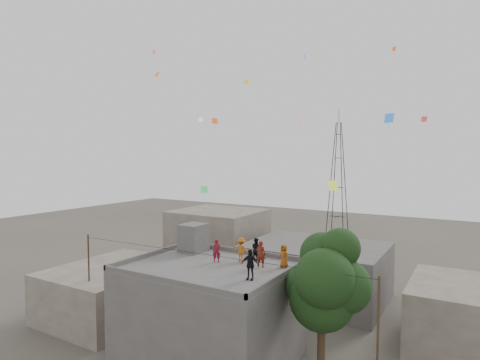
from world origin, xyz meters
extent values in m
plane|color=#423D36|center=(0.00, 0.00, 0.00)|extent=(140.00, 140.00, 0.00)
cube|color=#4E4B48|center=(0.00, 0.00, 3.00)|extent=(10.00, 8.00, 6.00)
cube|color=#555350|center=(0.00, 0.00, 6.05)|extent=(10.00, 8.00, 0.10)
cube|color=#4E4B48|center=(0.00, 3.92, 6.25)|extent=(10.00, 0.15, 0.30)
cube|color=#4E4B48|center=(0.00, -3.92, 6.25)|extent=(10.00, 0.15, 0.30)
cube|color=#4E4B48|center=(4.92, 0.00, 6.25)|extent=(0.15, 8.00, 0.30)
cube|color=#4E4B48|center=(-4.92, 0.00, 6.25)|extent=(0.15, 8.00, 0.30)
cube|color=#4E4B48|center=(-3.20, 2.60, 7.10)|extent=(1.60, 1.80, 2.00)
cube|color=#5F574B|center=(-11.00, 2.00, 2.00)|extent=(8.00, 10.00, 4.00)
cube|color=#4E4B48|center=(2.00, 14.00, 2.50)|extent=(12.00, 9.00, 5.00)
cube|color=#5F574B|center=(-10.00, 16.00, 3.50)|extent=(9.00, 8.00, 7.00)
cube|color=#5F574B|center=(14.00, 10.00, 2.20)|extent=(7.00, 8.00, 4.40)
cylinder|color=black|center=(7.20, 0.50, 2.00)|extent=(0.44, 0.44, 4.00)
cylinder|color=black|center=(7.35, 0.60, 3.60)|extent=(0.64, 0.91, 2.14)
sphere|color=black|center=(7.20, 0.50, 5.20)|extent=(3.60, 3.60, 3.60)
sphere|color=black|center=(8.30, 0.80, 6.00)|extent=(3.00, 3.00, 3.00)
sphere|color=black|center=(6.30, 1.00, 5.60)|extent=(2.80, 2.80, 2.80)
sphere|color=black|center=(7.60, -0.30, 6.60)|extent=(3.20, 3.20, 3.20)
sphere|color=black|center=(6.90, 1.40, 7.40)|extent=(2.60, 2.60, 2.60)
sphere|color=black|center=(8.00, 1.10, 8.00)|extent=(2.20, 2.20, 2.20)
cylinder|color=black|center=(-9.50, -1.50, 3.70)|extent=(0.12, 0.12, 7.40)
cylinder|color=black|center=(10.50, -1.00, 3.70)|extent=(0.12, 0.12, 7.40)
cylinder|color=black|center=(0.50, -1.25, 7.20)|extent=(20.00, 0.52, 0.02)
cylinder|color=black|center=(-4.85, 39.15, 9.00)|extent=(1.27, 1.27, 18.01)
cylinder|color=black|center=(-3.15, 39.15, 9.00)|extent=(1.27, 1.27, 18.01)
cylinder|color=black|center=(-3.15, 40.85, 9.00)|extent=(1.27, 1.27, 18.01)
cylinder|color=black|center=(-4.85, 40.85, 9.00)|extent=(1.27, 1.27, 18.01)
cube|color=black|center=(-4.00, 40.00, 3.60)|extent=(2.36, 0.08, 0.08)
cube|color=black|center=(-4.00, 40.00, 3.60)|extent=(0.08, 2.36, 0.08)
cube|color=black|center=(-4.00, 40.00, 8.10)|extent=(1.81, 0.08, 0.08)
cube|color=black|center=(-4.00, 40.00, 8.10)|extent=(0.08, 1.81, 0.08)
cube|color=black|center=(-4.00, 40.00, 12.60)|extent=(1.26, 0.08, 0.08)
cube|color=black|center=(-4.00, 40.00, 12.60)|extent=(0.08, 1.26, 0.08)
cube|color=black|center=(-4.00, 40.00, 16.20)|extent=(0.82, 0.08, 0.08)
cube|color=black|center=(-4.00, 40.00, 16.20)|extent=(0.08, 0.82, 0.08)
cylinder|color=black|center=(-4.00, 40.00, 19.00)|extent=(0.08, 0.08, 2.00)
imported|color=maroon|center=(2.88, 1.50, 6.92)|extent=(0.66, 0.50, 1.64)
imported|color=#9D4B12|center=(4.16, 2.15, 6.82)|extent=(0.81, 0.66, 1.45)
imported|color=black|center=(1.76, 2.97, 6.82)|extent=(0.85, 0.75, 1.45)
imported|color=black|center=(3.54, -1.07, 6.96)|extent=(1.06, 0.59, 1.72)
imported|color=#AF5A14|center=(1.17, 2.01, 6.89)|extent=(1.10, 0.75, 1.57)
imported|color=maroon|center=(-0.10, 1.01, 6.85)|extent=(0.65, 0.60, 1.50)
plane|color=#E04B17|center=(-3.94, 6.49, 15.81)|extent=(0.41, 0.47, 0.46)
plane|color=#FF28B7|center=(2.37, 8.73, 15.61)|extent=(0.17, 0.53, 0.51)
plane|color=yellow|center=(-4.31, 12.28, 19.85)|extent=(0.48, 0.33, 0.36)
plane|color=blue|center=(9.66, 5.11, 15.30)|extent=(0.60, 0.30, 0.57)
plane|color=white|center=(-8.08, 10.22, 16.40)|extent=(0.44, 0.21, 0.41)
plane|color=#EC551A|center=(7.78, 16.96, 22.29)|extent=(0.34, 0.37, 0.34)
plane|color=green|center=(-2.11, 2.46, 10.67)|extent=(0.46, 0.52, 0.47)
plane|color=#D33143|center=(10.94, 11.16, 15.65)|extent=(0.43, 0.34, 0.37)
plane|color=orange|center=(-2.68, 3.88, 17.11)|extent=(0.44, 0.46, 0.29)
plane|color=#4F90EF|center=(0.96, 13.35, 21.70)|extent=(0.32, 0.30, 0.37)
plane|color=#EC4AA9|center=(-10.82, 7.01, 22.26)|extent=(0.36, 0.11, 0.35)
plane|color=#CAE532|center=(6.97, 2.92, 11.28)|extent=(0.61, 0.66, 0.57)
plane|color=orange|center=(-5.69, 1.74, 18.87)|extent=(0.32, 0.43, 0.30)
camera|label=1|loc=(14.31, -20.33, 13.10)|focal=30.00mm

